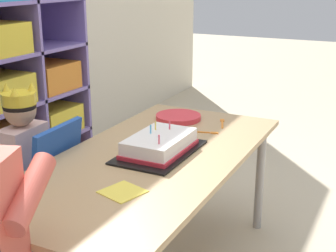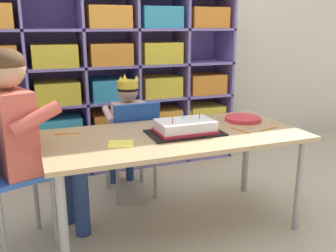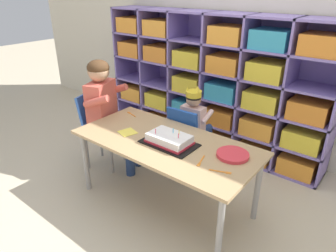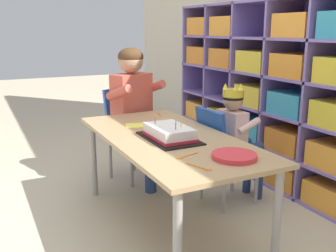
# 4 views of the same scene
# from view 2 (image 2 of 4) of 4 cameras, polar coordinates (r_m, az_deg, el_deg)

# --- Properties ---
(ground) EXTENTS (16.00, 16.00, 0.00)m
(ground) POSITION_cam_2_polar(r_m,az_deg,el_deg) (2.26, 1.04, -15.15)
(ground) COLOR beige
(classroom_back_wall) EXTENTS (6.86, 0.10, 2.65)m
(classroom_back_wall) POSITION_cam_2_polar(r_m,az_deg,el_deg) (3.26, -8.36, 18.33)
(classroom_back_wall) COLOR beige
(classroom_back_wall) RESTS_ON ground
(storage_cubby_shelf) EXTENTS (2.49, 0.37, 1.39)m
(storage_cubby_shelf) POSITION_cam_2_polar(r_m,az_deg,el_deg) (3.00, -11.92, 5.68)
(storage_cubby_shelf) COLOR #7F6BB2
(storage_cubby_shelf) RESTS_ON ground
(activity_table) EXTENTS (1.40, 0.67, 0.57)m
(activity_table) POSITION_cam_2_polar(r_m,az_deg,el_deg) (2.05, 1.11, -2.63)
(activity_table) COLOR tan
(activity_table) RESTS_ON ground
(classroom_chair_blue) EXTENTS (0.34, 0.37, 0.68)m
(classroom_chair_blue) POSITION_cam_2_polar(r_m,az_deg,el_deg) (2.47, -5.48, -2.56)
(classroom_chair_blue) COLOR #1E4CA8
(classroom_chair_blue) RESTS_ON ground
(child_with_crown) EXTENTS (0.30, 0.31, 0.83)m
(child_with_crown) POSITION_cam_2_polar(r_m,az_deg,el_deg) (2.54, -6.36, 0.87)
(child_with_crown) COLOR beige
(child_with_crown) RESTS_ON ground
(classroom_chair_adult_side) EXTENTS (0.42, 0.40, 0.72)m
(classroom_chair_adult_side) POSITION_cam_2_polar(r_m,az_deg,el_deg) (2.01, -23.78, -6.58)
(classroom_chair_adult_side) COLOR blue
(classroom_chair_adult_side) RESTS_ON ground
(adult_helper_seated) EXTENTS (0.48, 0.46, 1.04)m
(adult_helper_seated) POSITION_cam_2_polar(r_m,az_deg,el_deg) (1.98, -21.23, -0.35)
(adult_helper_seated) COLOR #D15647
(adult_helper_seated) RESTS_ON ground
(birthday_cake_on_tray) EXTENTS (0.40, 0.25, 0.11)m
(birthday_cake_on_tray) POSITION_cam_2_polar(r_m,az_deg,el_deg) (2.02, 2.62, -0.30)
(birthday_cake_on_tray) COLOR black
(birthday_cake_on_tray) RESTS_ON activity_table
(paper_plate_stack) EXTENTS (0.22, 0.22, 0.02)m
(paper_plate_stack) POSITION_cam_2_polar(r_m,az_deg,el_deg) (2.34, 11.41, 1.08)
(paper_plate_stack) COLOR #DB333D
(paper_plate_stack) RESTS_ON activity_table
(paper_napkin_square) EXTENTS (0.15, 0.15, 0.00)m
(paper_napkin_square) POSITION_cam_2_polar(r_m,az_deg,el_deg) (1.87, -7.26, -2.73)
(paper_napkin_square) COLOR #F4DB4C
(paper_napkin_square) RESTS_ON activity_table
(fork_near_child_seat) EXTENTS (0.13, 0.05, 0.00)m
(fork_near_child_seat) POSITION_cam_2_polar(r_m,az_deg,el_deg) (2.10, -15.50, -1.14)
(fork_near_child_seat) COLOR orange
(fork_near_child_seat) RESTS_ON activity_table
(fork_near_cake_tray) EXTENTS (0.05, 0.14, 0.00)m
(fork_near_cake_tray) POSITION_cam_2_polar(r_m,az_deg,el_deg) (2.12, 11.19, -0.69)
(fork_near_cake_tray) COLOR orange
(fork_near_cake_tray) RESTS_ON activity_table
(fork_scattered_mid_table) EXTENTS (0.14, 0.06, 0.00)m
(fork_scattered_mid_table) POSITION_cam_2_polar(r_m,az_deg,el_deg) (2.20, 15.20, -0.39)
(fork_scattered_mid_table) COLOR orange
(fork_scattered_mid_table) RESTS_ON activity_table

